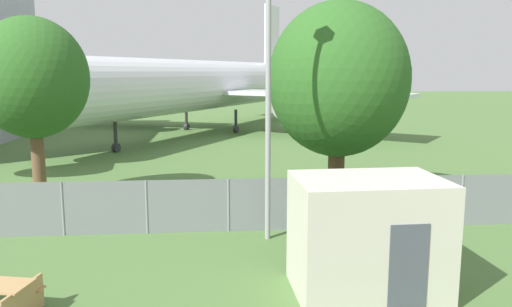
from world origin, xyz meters
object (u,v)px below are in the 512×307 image
portable_cabin (367,236)px  airplane (203,86)px  tree_near_hangar (32,79)px  tree_left_of_cabin (338,80)px

portable_cabin → airplane: bearing=96.1°
airplane → portable_cabin: airplane is taller
portable_cabin → tree_near_hangar: (-10.07, 8.42, 3.42)m
tree_near_hangar → portable_cabin: bearing=-39.9°
portable_cabin → tree_near_hangar: size_ratio=0.48×
portable_cabin → tree_left_of_cabin: 8.15m
airplane → portable_cabin: bearing=37.0°
airplane → tree_near_hangar: airplane is taller
tree_near_hangar → tree_left_of_cabin: size_ratio=0.93×
tree_near_hangar → tree_left_of_cabin: (11.13, -1.08, -0.05)m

